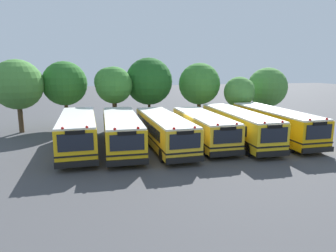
% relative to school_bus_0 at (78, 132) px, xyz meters
% --- Properties ---
extents(ground_plane, '(160.00, 160.00, 0.00)m').
position_rel_school_bus_0_xyz_m(ground_plane, '(8.03, -0.20, -1.47)').
color(ground_plane, '#424244').
extents(school_bus_0, '(2.76, 10.18, 2.79)m').
position_rel_school_bus_0_xyz_m(school_bus_0, '(0.00, 0.00, 0.00)').
color(school_bus_0, yellow).
rests_on(school_bus_0, ground_plane).
extents(school_bus_1, '(2.81, 10.80, 2.67)m').
position_rel_school_bus_0_xyz_m(school_bus_1, '(3.20, -0.09, -0.06)').
color(school_bus_1, yellow).
rests_on(school_bus_1, ground_plane).
extents(school_bus_2, '(2.81, 10.83, 2.60)m').
position_rel_school_bus_0_xyz_m(school_bus_2, '(6.45, -0.43, -0.09)').
color(school_bus_2, yellow).
rests_on(school_bus_2, ground_plane).
extents(school_bus_3, '(2.57, 9.67, 2.57)m').
position_rel_school_bus_0_xyz_m(school_bus_3, '(9.77, -0.31, -0.11)').
color(school_bus_3, yellow).
rests_on(school_bus_3, ground_plane).
extents(school_bus_4, '(2.69, 11.19, 2.72)m').
position_rel_school_bus_0_xyz_m(school_bus_4, '(12.84, -0.37, -0.04)').
color(school_bus_4, yellow).
rests_on(school_bus_4, ground_plane).
extents(school_bus_5, '(2.61, 11.12, 2.74)m').
position_rel_school_bus_0_xyz_m(school_bus_5, '(16.27, -0.30, -0.02)').
color(school_bus_5, '#EAA80C').
rests_on(school_bus_5, ground_plane).
extents(tree_0, '(4.68, 4.68, 6.93)m').
position_rel_school_bus_0_xyz_m(tree_0, '(-5.49, 8.05, 3.17)').
color(tree_0, '#4C3823').
rests_on(tree_0, ground_plane).
extents(tree_1, '(4.48, 4.48, 6.80)m').
position_rel_school_bus_0_xyz_m(tree_1, '(-1.70, 9.33, 3.04)').
color(tree_1, '#4C3823').
rests_on(tree_1, ground_plane).
extents(tree_2, '(3.80, 3.71, 6.26)m').
position_rel_school_bus_0_xyz_m(tree_2, '(3.11, 7.95, 3.02)').
color(tree_2, '#4C3823').
rests_on(tree_2, ground_plane).
extents(tree_3, '(5.03, 5.03, 7.20)m').
position_rel_school_bus_0_xyz_m(tree_3, '(6.96, 9.32, 3.31)').
color(tree_3, '#4C3823').
rests_on(tree_3, ground_plane).
extents(tree_4, '(4.63, 4.63, 6.66)m').
position_rel_school_bus_0_xyz_m(tree_4, '(12.66, 9.14, 2.92)').
color(tree_4, '#4C3823').
rests_on(tree_4, ground_plane).
extents(tree_5, '(3.31, 3.30, 5.18)m').
position_rel_school_bus_0_xyz_m(tree_5, '(16.66, 6.88, 2.12)').
color(tree_5, '#4C3823').
rests_on(tree_5, ground_plane).
extents(tree_6, '(4.68, 4.68, 6.15)m').
position_rel_school_bus_0_xyz_m(tree_6, '(21.40, 9.26, 2.37)').
color(tree_6, '#4C3823').
rests_on(tree_6, ground_plane).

